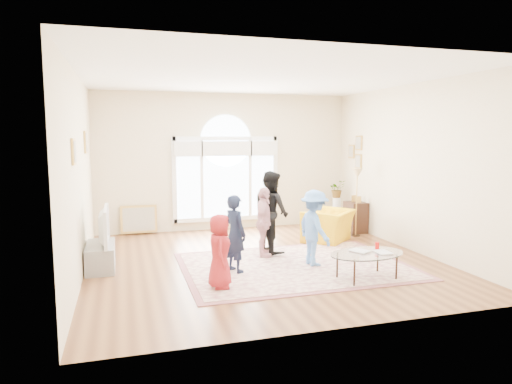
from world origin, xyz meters
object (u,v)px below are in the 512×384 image
object	(u,v)px
area_rug	(295,266)
armchair	(328,226)
television	(100,226)
coffee_table	(367,254)
tv_console	(101,257)

from	to	relation	value
area_rug	armchair	distance (m)	2.10
television	armchair	world-z (taller)	television
area_rug	armchair	xyz separation A→B (m)	(1.36, 1.57, 0.32)
area_rug	coffee_table	bearing A→B (deg)	-50.59
area_rug	television	xyz separation A→B (m)	(-3.17, 0.78, 0.72)
coffee_table	armchair	size ratio (longest dim) A/B	1.30
tv_console	coffee_table	distance (m)	4.35
television	coffee_table	world-z (taller)	television
tv_console	armchair	distance (m)	4.61
coffee_table	armchair	bearing A→B (deg)	70.20
coffee_table	television	bearing A→B (deg)	148.69
television	armchair	distance (m)	4.61
armchair	coffee_table	bearing A→B (deg)	34.51
tv_console	television	bearing A→B (deg)	-0.00
television	armchair	xyz separation A→B (m)	(4.53, 0.79, -0.40)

